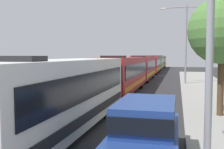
% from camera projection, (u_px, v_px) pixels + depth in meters
% --- Properties ---
extents(bus_lead, '(2.58, 11.46, 3.21)m').
position_uv_depth(bus_lead, '(63.00, 93.00, 11.04)').
color(bus_lead, silver).
rests_on(bus_lead, ground_plane).
extents(bus_second_in_line, '(2.58, 12.18, 3.21)m').
position_uv_depth(bus_second_in_line, '(123.00, 73.00, 23.20)').
color(bus_second_in_line, maroon).
rests_on(bus_second_in_line, ground_plane).
extents(bus_middle, '(2.58, 11.93, 3.21)m').
position_uv_depth(bus_middle, '(142.00, 67.00, 35.53)').
color(bus_middle, maroon).
rests_on(bus_middle, ground_plane).
extents(bus_fourth_in_line, '(2.58, 11.02, 3.21)m').
position_uv_depth(bus_fourth_in_line, '(151.00, 64.00, 48.12)').
color(bus_fourth_in_line, maroon).
rests_on(bus_fourth_in_line, ground_plane).
extents(bus_rear, '(2.58, 12.26, 3.21)m').
position_uv_depth(bus_rear, '(157.00, 62.00, 60.47)').
color(bus_rear, '#33724C').
rests_on(bus_rear, ground_plane).
extents(bus_tail_end, '(2.58, 11.86, 3.21)m').
position_uv_depth(bus_tail_end, '(160.00, 61.00, 72.69)').
color(bus_tail_end, maroon).
rests_on(bus_tail_end, ground_plane).
extents(white_suv, '(1.86, 5.06, 1.90)m').
position_uv_depth(white_suv, '(146.00, 131.00, 7.82)').
color(white_suv, navy).
rests_on(white_suv, ground_plane).
extents(streetlamp_mid, '(5.61, 0.28, 8.50)m').
position_uv_depth(streetlamp_mid, '(186.00, 36.00, 29.43)').
color(streetlamp_mid, gray).
rests_on(streetlamp_mid, sidewalk).
extents(roadside_tree, '(3.41, 3.41, 6.04)m').
position_uv_depth(roadside_tree, '(222.00, 31.00, 13.55)').
color(roadside_tree, '#4C3823').
rests_on(roadside_tree, sidewalk).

